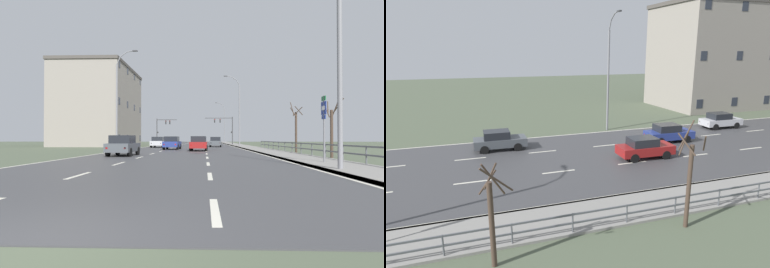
% 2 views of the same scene
% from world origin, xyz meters
% --- Properties ---
extents(ground_plane, '(160.00, 160.00, 0.12)m').
position_xyz_m(ground_plane, '(0.00, 48.00, -0.06)').
color(ground_plane, '#4C5642').
extents(road_asphalt_strip, '(14.00, 120.00, 0.03)m').
position_xyz_m(road_asphalt_strip, '(0.00, 60.00, 0.01)').
color(road_asphalt_strip, '#3D3D3F').
rests_on(road_asphalt_strip, ground).
extents(sidewalk_right, '(3.00, 120.00, 0.12)m').
position_xyz_m(sidewalk_right, '(8.43, 60.00, 0.06)').
color(sidewalk_right, gray).
rests_on(sidewalk_right, ground).
extents(guardrail, '(0.07, 33.71, 1.00)m').
position_xyz_m(guardrail, '(9.85, 23.38, 0.71)').
color(guardrail, '#515459').
rests_on(guardrail, ground).
extents(street_lamp_foreground, '(2.53, 0.24, 11.37)m').
position_xyz_m(street_lamp_foreground, '(7.45, 9.25, 5.56)').
color(street_lamp_foreground, slate).
rests_on(street_lamp_foreground, ground).
extents(street_lamp_midground, '(2.55, 0.24, 11.16)m').
position_xyz_m(street_lamp_midground, '(7.45, 46.29, 5.46)').
color(street_lamp_midground, slate).
rests_on(street_lamp_midground, ground).
extents(street_lamp_distant, '(2.62, 0.24, 11.10)m').
position_xyz_m(street_lamp_distant, '(7.44, 83.32, 5.42)').
color(street_lamp_distant, slate).
rests_on(street_lamp_distant, ground).
extents(street_lamp_left_bank, '(2.41, 0.24, 11.18)m').
position_xyz_m(street_lamp_left_bank, '(-7.46, 31.47, 5.48)').
color(street_lamp_left_bank, slate).
rests_on(street_lamp_left_bank, ground).
extents(highway_sign, '(0.09, 0.68, 3.58)m').
position_xyz_m(highway_sign, '(8.39, 13.16, 2.30)').
color(highway_sign, slate).
rests_on(highway_sign, ground).
extents(traffic_signal_right, '(5.71, 0.36, 5.79)m').
position_xyz_m(traffic_signal_right, '(6.44, 62.48, 4.03)').
color(traffic_signal_right, '#38383A').
rests_on(traffic_signal_right, ground).
extents(traffic_signal_left, '(4.31, 0.36, 5.53)m').
position_xyz_m(traffic_signal_left, '(-6.84, 63.78, 3.79)').
color(traffic_signal_left, '#38383A').
rests_on(traffic_signal_left, ground).
extents(car_far_right, '(1.93, 4.15, 1.57)m').
position_xyz_m(car_far_right, '(1.54, 30.41, 0.80)').
color(car_far_right, maroon).
rests_on(car_far_right, ground).
extents(car_far_left, '(1.95, 4.16, 1.57)m').
position_xyz_m(car_far_left, '(-4.58, 42.81, 0.80)').
color(car_far_left, '#B7B7BC').
rests_on(car_far_left, ground).
extents(car_distant, '(1.98, 4.17, 1.57)m').
position_xyz_m(car_distant, '(-1.74, 34.68, 0.80)').
color(car_distant, navy).
rests_on(car_distant, ground).
extents(car_near_left, '(1.89, 4.13, 1.57)m').
position_xyz_m(car_near_left, '(-4.07, 20.50, 0.80)').
color(car_near_left, '#474C51').
rests_on(car_near_left, ground).
extents(car_near_right, '(2.00, 4.18, 1.57)m').
position_xyz_m(car_near_right, '(3.89, 46.67, 0.80)').
color(car_near_right, '#474C51').
rests_on(car_near_right, ground).
extents(brick_building, '(11.49, 18.90, 13.97)m').
position_xyz_m(brick_building, '(-16.68, 53.42, 6.99)').
color(brick_building, gray).
rests_on(brick_building, ground).
extents(bare_tree_near, '(1.12, 1.15, 4.17)m').
position_xyz_m(bare_tree_near, '(10.96, 18.71, 1.94)').
color(bare_tree_near, '#423328').
rests_on(bare_tree_near, ground).
extents(bare_tree_mid, '(1.21, 1.32, 4.83)m').
position_xyz_m(bare_tree_mid, '(10.87, 27.11, 2.21)').
color(bare_tree_mid, '#423328').
rests_on(bare_tree_mid, ground).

